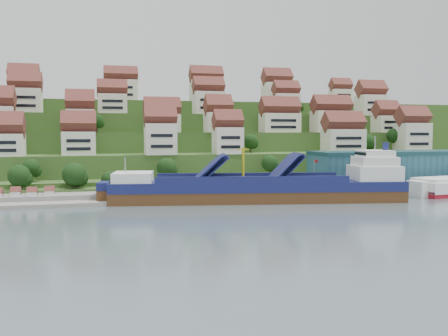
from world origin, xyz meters
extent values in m
plane|color=slate|center=(0.00, 0.00, 0.00)|extent=(300.00, 300.00, 0.00)
cube|color=gray|center=(20.00, 15.00, 1.10)|extent=(180.00, 14.00, 2.20)
cube|color=gray|center=(-58.00, 12.00, 0.50)|extent=(45.00, 20.00, 1.00)
cube|color=#2D4C1E|center=(0.00, 86.00, 2.00)|extent=(260.00, 128.00, 4.00)
cube|color=#2D4C1E|center=(0.00, 91.00, 5.50)|extent=(260.00, 118.00, 11.00)
cube|color=#2D4C1E|center=(0.00, 99.00, 9.00)|extent=(260.00, 102.00, 18.00)
cube|color=#2D4C1E|center=(0.00, 107.00, 12.50)|extent=(260.00, 86.00, 25.00)
cube|color=#2D4C1E|center=(0.00, 116.00, 15.50)|extent=(260.00, 68.00, 31.00)
cube|color=silver|center=(-68.38, 37.19, 14.30)|extent=(10.42, 8.66, 6.59)
cube|color=silver|center=(-47.53, 40.19, 14.61)|extent=(10.08, 8.57, 7.23)
cube|color=silver|center=(-22.79, 35.24, 15.88)|extent=(9.63, 7.03, 9.76)
cube|color=silver|center=(-0.89, 35.55, 15.32)|extent=(8.93, 7.62, 8.63)
cube|color=silver|center=(42.09, 38.75, 15.07)|extent=(13.67, 8.26, 8.15)
cube|color=silver|center=(70.43, 39.45, 16.21)|extent=(10.98, 8.31, 10.42)
cube|color=silver|center=(-47.39, 55.17, 21.88)|extent=(9.23, 8.98, 7.75)
cube|color=silver|center=(-19.88, 53.83, 21.18)|extent=(12.17, 7.90, 6.37)
cube|color=silver|center=(-0.09, 51.92, 21.52)|extent=(9.04, 8.56, 7.04)
cube|color=silver|center=(24.89, 56.48, 21.59)|extent=(14.15, 8.36, 7.18)
cube|color=silver|center=(46.08, 56.36, 22.15)|extent=(14.55, 8.18, 8.30)
cube|color=silver|center=(69.51, 55.43, 21.30)|extent=(9.19, 8.04, 6.61)
cube|color=silver|center=(-66.54, 69.63, 29.30)|extent=(10.87, 7.86, 8.59)
cube|color=silver|center=(-36.38, 68.88, 28.57)|extent=(10.47, 7.30, 7.15)
cube|color=silver|center=(0.26, 69.55, 29.40)|extent=(11.47, 7.79, 8.80)
cube|color=silver|center=(32.22, 68.94, 29.27)|extent=(9.97, 7.14, 8.54)
cube|color=silver|center=(71.15, 69.89, 29.40)|extent=(11.47, 8.47, 8.79)
cube|color=silver|center=(-69.29, 87.48, 34.84)|extent=(10.99, 8.03, 7.68)
cube|color=silver|center=(-32.20, 89.61, 35.29)|extent=(13.13, 7.51, 8.59)
cube|color=silver|center=(3.37, 88.00, 35.59)|extent=(13.33, 8.15, 9.19)
cube|color=silver|center=(35.36, 88.08, 35.40)|extent=(12.08, 8.73, 8.81)
cube|color=silver|center=(69.03, 93.40, 34.56)|extent=(9.40, 7.05, 7.12)
ellipsoid|color=#183913|center=(-60.23, 27.93, 8.03)|extent=(5.03, 5.03, 5.03)
ellipsoid|color=#183913|center=(10.30, 26.11, 8.39)|extent=(5.21, 5.21, 5.21)
ellipsoid|color=#183913|center=(-22.09, 26.29, 7.56)|extent=(5.98, 5.98, 5.98)
ellipsoid|color=#183913|center=(54.44, 43.11, 14.49)|extent=(5.55, 5.55, 5.55)
ellipsoid|color=#183913|center=(65.17, 43.11, 16.82)|extent=(5.48, 5.48, 5.48)
ellipsoid|color=#183913|center=(9.44, 43.66, 14.93)|extent=(5.05, 5.05, 5.05)
ellipsoid|color=#183913|center=(44.46, 59.83, 23.27)|extent=(5.00, 5.00, 5.00)
ellipsoid|color=#183913|center=(-49.96, 59.38, 22.39)|extent=(5.23, 5.23, 5.23)
ellipsoid|color=#183913|center=(-42.10, 57.97, 22.06)|extent=(4.74, 4.74, 4.74)
ellipsoid|color=#183913|center=(5.49, 73.21, 30.23)|extent=(7.01, 7.01, 7.01)
ellipsoid|color=#183913|center=(34.74, 75.94, 29.43)|extent=(5.66, 5.66, 5.66)
ellipsoid|color=#183913|center=(39.83, 73.97, 28.98)|extent=(4.26, 4.26, 4.26)
ellipsoid|color=#183913|center=(-62.21, 19.00, 6.59)|extent=(5.88, 5.88, 5.88)
ellipsoid|color=#183913|center=(-48.21, 19.00, 6.56)|extent=(6.46, 6.46, 6.46)
ellipsoid|color=#183913|center=(-38.81, 19.00, 4.92)|extent=(4.82, 4.82, 4.82)
cube|color=#265668|center=(52.00, 17.00, 7.20)|extent=(60.00, 15.00, 10.00)
cylinder|color=gray|center=(18.00, 10.00, 6.20)|extent=(0.16, 0.16, 8.00)
cube|color=maroon|center=(18.60, 10.00, 9.80)|extent=(1.20, 0.05, 0.80)
cube|color=white|center=(-62.00, 11.50, 2.10)|extent=(2.40, 2.20, 2.20)
cube|color=white|center=(-58.00, 10.00, 2.10)|extent=(2.40, 2.20, 2.20)
cube|color=white|center=(-54.00, 11.50, 2.10)|extent=(2.40, 2.20, 2.20)
cube|color=#523219|center=(-1.73, 1.24, 1.00)|extent=(76.68, 24.08, 4.86)
cube|color=navy|center=(-1.73, 1.24, 4.18)|extent=(76.70, 24.20, 2.53)
cube|color=white|center=(-33.35, 6.56, 6.61)|extent=(11.42, 12.54, 2.53)
cube|color=#262628|center=(-3.65, 1.56, 5.44)|extent=(49.56, 17.84, 0.29)
cube|color=navy|center=(-14.19, 3.33, 8.75)|extent=(8.96, 11.79, 6.72)
cube|color=navy|center=(4.98, 0.11, 8.75)|extent=(8.60, 11.73, 7.10)
cylinder|color=gold|center=(-5.56, 1.88, 9.72)|extent=(0.78, 0.78, 8.75)
cube|color=white|center=(28.94, -3.93, 7.29)|extent=(13.34, 12.86, 3.89)
cube|color=white|center=(28.94, -3.93, 10.40)|extent=(11.23, 11.39, 2.43)
cube|color=white|center=(28.94, -3.93, 12.44)|extent=(9.12, 9.92, 1.75)
cylinder|color=navy|center=(31.81, -4.41, 14.29)|extent=(1.79, 1.79, 2.14)
camera|label=1|loc=(-42.03, -121.42, 17.88)|focal=40.00mm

